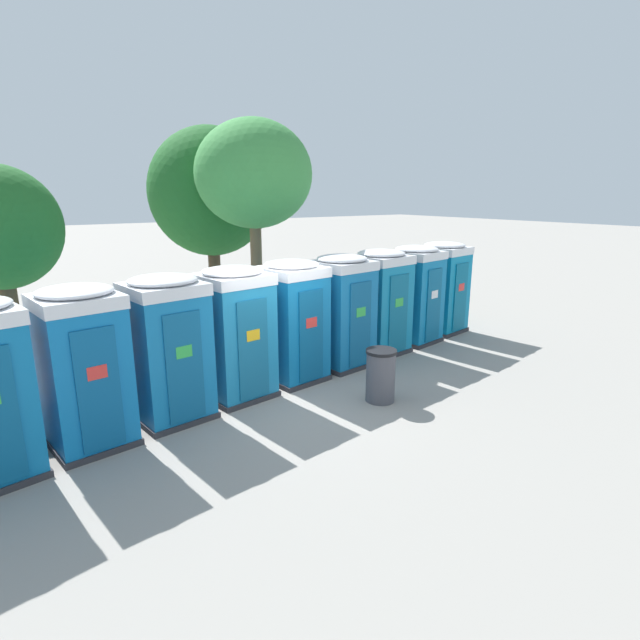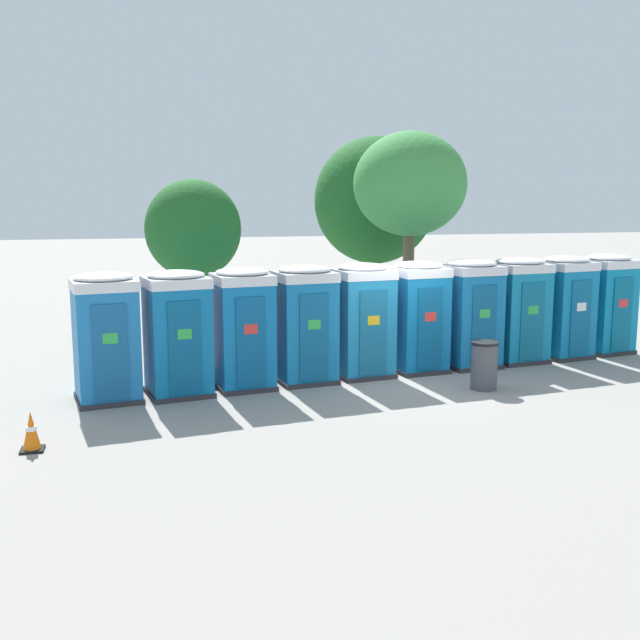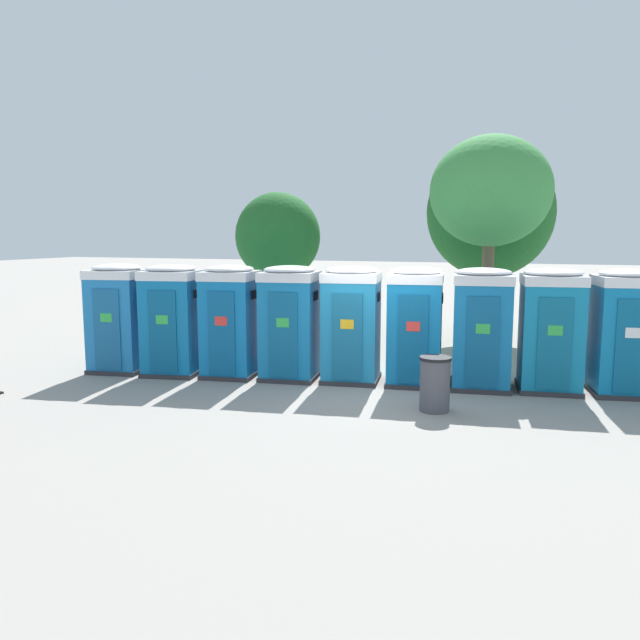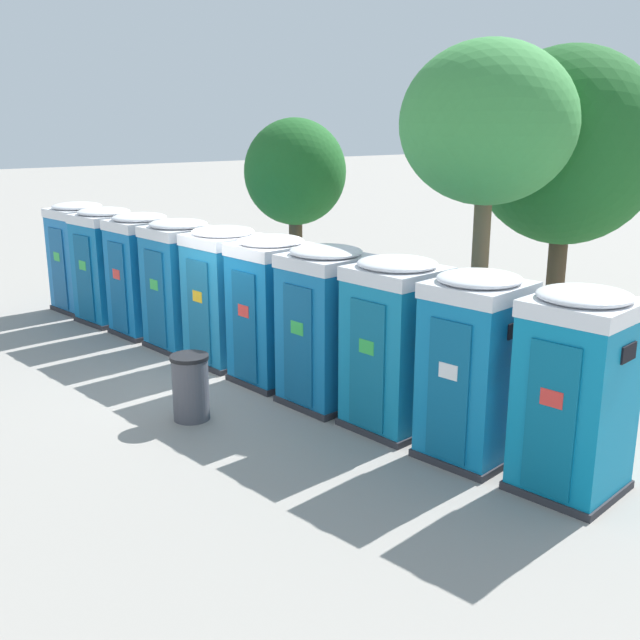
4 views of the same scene
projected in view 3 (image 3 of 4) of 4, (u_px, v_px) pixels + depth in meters
ground_plane at (380, 388)px, 13.14m from camera, size 120.00×120.00×0.00m
portapotty_0 at (119, 317)px, 14.66m from camera, size 1.40×1.39×2.54m
portapotty_1 at (172, 319)px, 14.33m from camera, size 1.43×1.40×2.54m
portapotty_2 at (230, 320)px, 14.12m from camera, size 1.32×1.34×2.54m
portapotty_3 at (290, 322)px, 13.87m from camera, size 1.37×1.35×2.54m
portapotty_4 at (351, 324)px, 13.64m from camera, size 1.38×1.36×2.54m
portapotty_5 at (415, 326)px, 13.33m from camera, size 1.31×1.34×2.54m
portapotty_6 at (482, 328)px, 13.00m from camera, size 1.36×1.34×2.54m
portapotty_7 at (551, 329)px, 12.78m from camera, size 1.38×1.34×2.54m
portapotty_8 at (623, 332)px, 12.50m from camera, size 1.35×1.38×2.54m
street_tree_0 at (491, 192)px, 16.07m from camera, size 3.12×3.12×5.75m
street_tree_1 at (278, 238)px, 18.08m from camera, size 2.46×2.46×4.43m
street_tree_2 at (490, 213)px, 18.55m from camera, size 3.73×3.73×5.80m
trash_can at (435, 384)px, 11.39m from camera, size 0.58×0.58×1.01m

